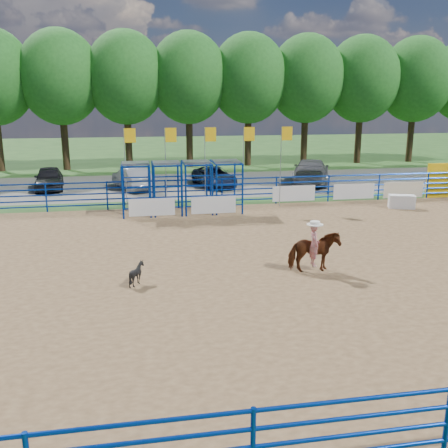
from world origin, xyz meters
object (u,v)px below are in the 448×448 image
(calf, at_px, (137,274))
(car_b, at_px, (132,178))
(car_a, at_px, (49,178))
(horse_and_rider, at_px, (314,247))
(car_c, at_px, (214,177))
(car_d, at_px, (311,171))
(announcer_table, at_px, (402,202))

(calf, relative_size, car_b, 0.17)
(car_a, distance_m, car_b, 5.25)
(horse_and_rider, relative_size, car_a, 0.59)
(car_c, bearing_deg, horse_and_rider, -96.34)
(calf, distance_m, car_c, 17.95)
(car_a, xyz_separation_m, car_c, (10.45, -0.66, -0.09))
(car_b, xyz_separation_m, car_d, (11.86, 0.12, 0.14))
(announcer_table, relative_size, car_b, 0.31)
(announcer_table, bearing_deg, car_a, 154.56)
(car_a, distance_m, car_d, 17.05)
(announcer_table, xyz_separation_m, calf, (-13.74, -8.80, 0.01))
(car_d, bearing_deg, car_c, 20.36)
(car_a, relative_size, car_d, 0.73)
(calf, xyz_separation_m, car_d, (11.70, 17.10, 0.46))
(car_c, bearing_deg, car_b, 173.95)
(horse_and_rider, distance_m, car_c, 17.04)
(car_b, bearing_deg, announcer_table, 130.68)
(car_b, height_order, car_d, car_d)
(car_a, xyz_separation_m, car_b, (5.18, -0.90, -0.02))
(car_a, bearing_deg, horse_and_rider, -64.35)
(car_d, bearing_deg, calf, 76.95)
(announcer_table, xyz_separation_m, horse_and_rider, (-7.96, -8.61, 0.49))
(horse_and_rider, bearing_deg, car_a, 122.16)
(calf, relative_size, car_d, 0.12)
(announcer_table, bearing_deg, car_d, 103.82)
(car_b, distance_m, car_d, 11.86)
(calf, xyz_separation_m, car_a, (-5.34, 17.87, 0.34))
(announcer_table, relative_size, car_c, 0.29)
(horse_and_rider, xyz_separation_m, car_b, (-5.94, 16.79, -0.16))
(car_a, distance_m, car_c, 10.47)
(announcer_table, xyz_separation_m, car_c, (-8.63, 8.41, 0.26))
(announcer_table, distance_m, car_d, 8.56)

